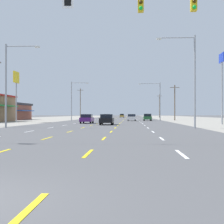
{
  "coord_description": "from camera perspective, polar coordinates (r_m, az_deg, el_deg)",
  "views": [
    {
      "loc": [
        3.34,
        -5.2,
        1.5
      ],
      "look_at": [
        -0.54,
        64.4,
        1.92
      ],
      "focal_mm": 52.02,
      "sensor_mm": 36.0,
      "label": 1
    }
  ],
  "objects": [
    {
      "name": "sedan_inner_left_far",
      "position": [
        95.43,
        -0.9,
        -0.79
      ],
      "size": [
        1.8,
        4.5,
        1.46
      ],
      "color": "maroon",
      "rests_on": "ground"
    },
    {
      "name": "signal_span_wire",
      "position": [
        17.32,
        -7.32,
        11.48
      ],
      "size": [
        24.8,
        0.53,
        8.79
      ],
      "color": "brown",
      "rests_on": "ground"
    },
    {
      "name": "utility_pole_right_row_3",
      "position": [
        137.2,
        8.33,
        1.12
      ],
      "size": [
        2.2,
        0.26,
        9.63
      ],
      "color": "brown",
      "rests_on": "ground"
    },
    {
      "name": "lane_markings",
      "position": [
        109.76,
        1.45,
        -1.12
      ],
      "size": [
        10.64,
        227.6,
        0.01
      ],
      "color": "white",
      "rests_on": "ground"
    },
    {
      "name": "utility_pole_left_row_2",
      "position": [
        113.94,
        -5.59,
        1.62
      ],
      "size": [
        2.2,
        0.26,
        10.42
      ],
      "color": "brown",
      "rests_on": "ground"
    },
    {
      "name": "pole_sign_right_row_1",
      "position": [
        49.8,
        18.76,
        6.9
      ],
      "size": [
        0.24,
        2.43,
        10.29
      ],
      "color": "gray",
      "rests_on": "ground"
    },
    {
      "name": "streetlight_left_row_0",
      "position": [
        37.09,
        -17.59,
        5.52
      ],
      "size": [
        3.82,
        0.26,
        9.11
      ],
      "color": "gray",
      "rests_on": "ground"
    },
    {
      "name": "sedan_inner_left_near",
      "position": [
        51.68,
        -4.44,
        -1.17
      ],
      "size": [
        1.8,
        4.5,
        1.46
      ],
      "color": "#4C196B",
      "rests_on": "ground"
    },
    {
      "name": "hatchback_center_turn_farther",
      "position": [
        131.17,
        1.76,
        -0.66
      ],
      "size": [
        1.72,
        3.9,
        1.54
      ],
      "color": "#B28C33",
      "rests_on": "ground"
    },
    {
      "name": "ground_plane",
      "position": [
        71.29,
        0.51,
        -1.55
      ],
      "size": [
        572.0,
        572.0,
        0.0
      ],
      "primitive_type": "plane",
      "color": "#4C4C4F"
    },
    {
      "name": "pole_sign_left_row_1",
      "position": [
        59.57,
        -16.48,
        4.93
      ],
      "size": [
        0.24,
        2.5,
        8.95
      ],
      "color": "gray",
      "rests_on": "ground"
    },
    {
      "name": "streetlight_right_row_1",
      "position": [
        74.32,
        7.99,
        2.5
      ],
      "size": [
        4.97,
        0.26,
        8.68
      ],
      "color": "gray",
      "rests_on": "ground"
    },
    {
      "name": "lot_apron_left",
      "position": [
        76.55,
        -18.34,
        -1.45
      ],
      "size": [
        28.0,
        440.0,
        0.01
      ],
      "primitive_type": "cube",
      "color": "gray",
      "rests_on": "ground"
    },
    {
      "name": "streetlight_right_row_0",
      "position": [
        35.33,
        13.7,
        6.46
      ],
      "size": [
        4.12,
        0.26,
        9.82
      ],
      "color": "gray",
      "rests_on": "ground"
    },
    {
      "name": "sedan_center_turn_nearest",
      "position": [
        44.74,
        -0.93,
        -1.3
      ],
      "size": [
        1.8,
        4.5,
        1.46
      ],
      "color": "black",
      "rests_on": "ground"
    },
    {
      "name": "utility_pole_right_row_1",
      "position": [
        77.44,
        10.97,
        1.77
      ],
      "size": [
        2.2,
        0.26,
        8.32
      ],
      "color": "brown",
      "rests_on": "ground"
    },
    {
      "name": "hatchback_far_right_midfar",
      "position": [
        72.18,
        6.24,
        -0.91
      ],
      "size": [
        1.72,
        3.9,
        1.54
      ],
      "color": "#235B2D",
      "rests_on": "ground"
    },
    {
      "name": "streetlight_left_row_1",
      "position": [
        75.2,
        -6.82,
        2.49
      ],
      "size": [
        4.03,
        0.26,
        8.95
      ],
      "color": "gray",
      "rests_on": "ground"
    },
    {
      "name": "sedan_inner_right_mid",
      "position": [
        71.05,
        3.48,
        -0.94
      ],
      "size": [
        1.8,
        4.5,
        1.46
      ],
      "color": "white",
      "rests_on": "ground"
    }
  ]
}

